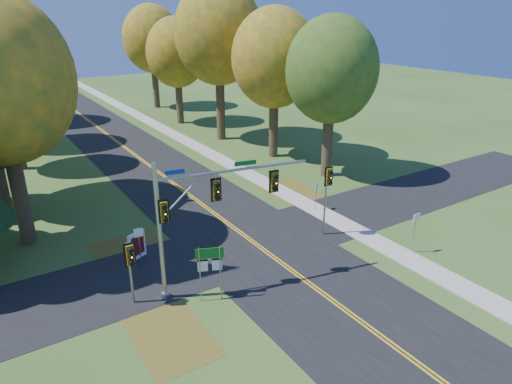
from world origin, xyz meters
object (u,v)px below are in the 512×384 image
info_kiosk (137,246)px  traffic_mast (199,209)px  east_signal_pole (328,184)px  route_sign_cluster (210,263)px

info_kiosk → traffic_mast: bearing=-95.8°
east_signal_pole → info_kiosk: east_signal_pole is taller
traffic_mast → route_sign_cluster: size_ratio=2.59×
traffic_mast → info_kiosk: size_ratio=4.66×
traffic_mast → route_sign_cluster: (-0.02, -0.94, -2.38)m
east_signal_pole → route_sign_cluster: (-8.95, -2.10, -1.38)m
route_sign_cluster → info_kiosk: route_sign_cluster is taller
traffic_mast → route_sign_cluster: 2.56m
traffic_mast → route_sign_cluster: traffic_mast is taller
info_kiosk → east_signal_pole: bearing=-43.5°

